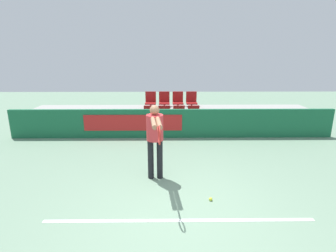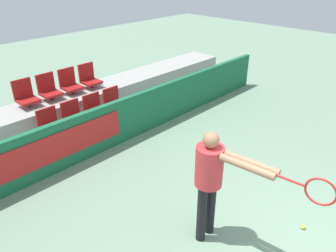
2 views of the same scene
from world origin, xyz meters
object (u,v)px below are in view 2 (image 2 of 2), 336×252
Objects in this scene: stadium_chair_7 at (89,78)px; tennis_ball at (303,227)px; stadium_chair_6 at (70,83)px; stadium_chair_4 at (26,95)px; tennis_player at (214,176)px; stadium_chair_2 at (95,109)px; stadium_chair_1 at (74,117)px; stadium_chair_0 at (50,125)px; stadium_chair_5 at (49,89)px; stadium_chair_3 at (114,102)px.

stadium_chair_7 reaches higher than tennis_ball.
stadium_chair_7 is (0.52, 0.00, 0.00)m from stadium_chair_6.
stadium_chair_6 is at bearing 0.00° from stadium_chair_4.
tennis_player is (-1.22, -4.57, 0.08)m from stadium_chair_7.
stadium_chair_7 is at bearing 60.38° from stadium_chair_2.
stadium_chair_4 reaches higher than tennis_ball.
stadium_chair_1 is 1.00× the size of stadium_chair_6.
stadium_chair_2 is 4.60m from tennis_ball.
stadium_chair_1 is 1.11m from stadium_chair_6.
stadium_chair_6 is 1.00× the size of stadium_chair_7.
stadium_chair_2 is 1.00× the size of stadium_chair_4.
tennis_ball is at bearing -45.31° from tennis_player.
stadium_chair_6 is (0.00, 0.91, 0.37)m from stadium_chair_2.
stadium_chair_4 is at bearing 138.67° from stadium_chair_2.
stadium_chair_1 is at bearing -119.62° from stadium_chair_6.
tennis_player reaches higher than stadium_chair_0.
stadium_chair_3 is at bearing -41.33° from stadium_chair_5.
stadium_chair_4 is at bearing 180.00° from stadium_chair_7.
stadium_chair_6 reaches higher than tennis_ball.
stadium_chair_6 is 5.55m from tennis_ball.
stadium_chair_4 is 5.71m from tennis_ball.
stadium_chair_0 is at bearing 180.00° from stadium_chair_1.
stadium_chair_2 and stadium_chair_3 have the same top height.
stadium_chair_6 is 4.62m from tennis_player.
tennis_player reaches higher than stadium_chair_2.
stadium_chair_4 and stadium_chair_5 have the same top height.
stadium_chair_1 is at bearing 81.62° from tennis_player.
stadium_chair_1 is 1.04m from stadium_chair_3.
stadium_chair_6 is (0.52, 0.91, 0.37)m from stadium_chair_1.
stadium_chair_4 is at bearing 104.43° from tennis_ball.
tennis_player is (0.34, -3.66, 0.45)m from stadium_chair_0.
stadium_chair_5 is 1.00× the size of stadium_chair_6.
stadium_chair_6 is (-0.52, 0.91, 0.37)m from stadium_chair_3.
stadium_chair_7 is at bearing 41.33° from stadium_chair_1.
stadium_chair_0 is at bearing -138.67° from stadium_chair_6.
stadium_chair_7 is at bearing 69.53° from tennis_player.
stadium_chair_1 is 8.46× the size of tennis_ball.
stadium_chair_4 reaches higher than stadium_chair_2.
stadium_chair_0 is 1.84m from stadium_chair_7.
tennis_player reaches higher than stadium_chair_6.
tennis_player is at bearing -85.79° from stadium_chair_4.
stadium_chair_6 is at bearing 180.00° from stadium_chair_7.
stadium_chair_6 reaches higher than stadium_chair_1.
stadium_chair_7 reaches higher than stadium_chair_1.
tennis_player reaches higher than stadium_chair_5.
stadium_chair_0 is at bearing -90.00° from stadium_chair_4.
stadium_chair_1 is at bearing 180.00° from stadium_chair_3.
stadium_chair_3 is at bearing 0.00° from stadium_chair_2.
stadium_chair_2 is at bearing -41.33° from stadium_chair_4.
stadium_chair_5 is (0.52, 0.91, 0.37)m from stadium_chair_0.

